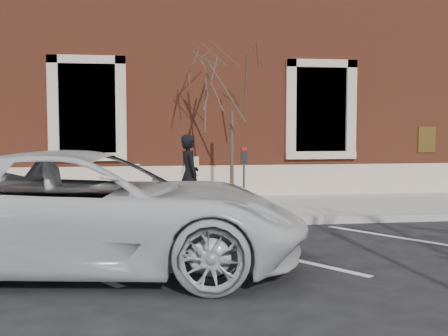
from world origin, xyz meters
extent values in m
plane|color=#28282B|center=(0.00, 0.00, 0.00)|extent=(120.00, 120.00, 0.00)
cube|color=#AFAEA4|center=(0.00, 1.75, 0.07)|extent=(40.00, 3.50, 0.15)
cube|color=#9E9E99|center=(0.00, -0.05, 0.07)|extent=(40.00, 0.12, 0.15)
cube|color=brown|center=(0.00, 7.75, 4.00)|extent=(40.00, 8.50, 8.00)
cube|color=#BFA892|center=(0.00, 3.53, 0.55)|extent=(40.00, 0.06, 0.80)
cube|color=black|center=(-3.00, 3.65, 2.40)|extent=(1.40, 0.30, 2.20)
cube|color=#BFA892|center=(-3.00, 3.48, 1.20)|extent=(1.90, 0.20, 0.20)
cube|color=black|center=(3.00, 3.65, 2.40)|extent=(1.40, 0.30, 2.20)
cube|color=#BFA892|center=(3.00, 3.48, 1.20)|extent=(1.90, 0.20, 0.20)
imported|color=black|center=(-0.71, 0.69, 0.97)|extent=(0.52, 0.67, 1.64)
cylinder|color=#595B60|center=(0.42, 0.62, 0.67)|extent=(0.05, 0.05, 1.04)
cube|color=black|center=(0.42, 0.62, 1.32)|extent=(0.12, 0.09, 0.27)
cube|color=red|center=(0.42, 0.62, 1.49)|extent=(0.11, 0.09, 0.06)
cube|color=white|center=(0.42, 0.58, 0.62)|extent=(0.05, 0.00, 0.07)
cube|color=#3D2B13|center=(0.38, 1.97, 0.16)|extent=(1.12, 1.12, 0.03)
cylinder|color=#48372B|center=(0.38, 1.97, 1.23)|extent=(0.09, 0.09, 2.16)
imported|color=silver|center=(-2.36, -3.06, 0.82)|extent=(6.22, 3.59, 1.63)
camera|label=1|loc=(-1.67, -10.81, 1.96)|focal=45.00mm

